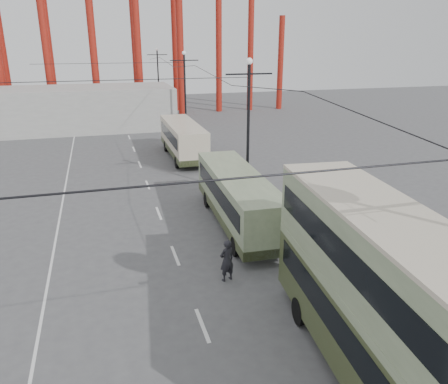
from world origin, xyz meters
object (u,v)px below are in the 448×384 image
object	(u,v)px
single_decker_green	(238,197)
single_decker_cream	(183,138)
double_decker_bus	(376,288)
pedestrian	(227,260)

from	to	relation	value
single_decker_green	single_decker_cream	xyz separation A→B (m)	(-0.06, 16.41, 0.05)
double_decker_bus	pedestrian	distance (m)	7.79
single_decker_green	pedestrian	xyz separation A→B (m)	(-2.39, -5.89, -0.78)
double_decker_bus	single_decker_green	bearing A→B (deg)	96.85
single_decker_green	double_decker_bus	bearing A→B (deg)	-86.41
single_decker_green	single_decker_cream	distance (m)	16.41
pedestrian	single_decker_cream	bearing A→B (deg)	-114.15
single_decker_green	pedestrian	distance (m)	6.41
single_decker_cream	double_decker_bus	bearing A→B (deg)	-89.06
single_decker_cream	pedestrian	size ratio (longest dim) A/B	5.24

